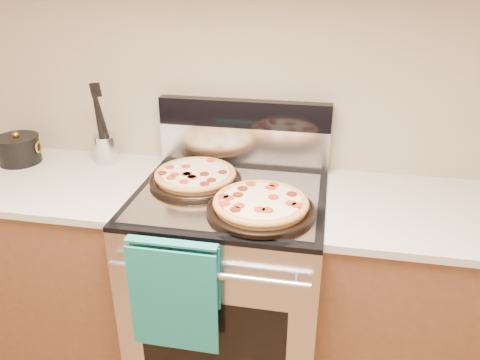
% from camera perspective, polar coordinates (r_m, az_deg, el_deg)
% --- Properties ---
extents(wall_back, '(4.00, 0.00, 4.00)m').
position_cam_1_polar(wall_back, '(2.05, 0.71, 13.50)').
color(wall_back, tan).
rests_on(wall_back, ground).
extents(range_body, '(0.76, 0.68, 0.90)m').
position_cam_1_polar(range_body, '(2.12, -1.15, -13.15)').
color(range_body, '#B7B7BC').
rests_on(range_body, ground).
extents(oven_window, '(0.56, 0.01, 0.40)m').
position_cam_1_polar(oven_window, '(1.87, -3.41, -19.34)').
color(oven_window, black).
rests_on(oven_window, range_body).
extents(cooktop, '(0.76, 0.68, 0.02)m').
position_cam_1_polar(cooktop, '(1.87, -1.27, -1.98)').
color(cooktop, black).
rests_on(cooktop, range_body).
extents(backsplash_lower, '(0.76, 0.06, 0.18)m').
position_cam_1_polar(backsplash_lower, '(2.11, 0.47, 4.20)').
color(backsplash_lower, silver).
rests_on(backsplash_lower, cooktop).
extents(backsplash_upper, '(0.76, 0.06, 0.12)m').
position_cam_1_polar(backsplash_upper, '(2.06, 0.49, 8.10)').
color(backsplash_upper, black).
rests_on(backsplash_upper, backsplash_lower).
extents(oven_handle, '(0.70, 0.03, 0.03)m').
position_cam_1_polar(oven_handle, '(1.62, -4.07, -11.39)').
color(oven_handle, silver).
rests_on(oven_handle, range_body).
extents(dish_towel, '(0.32, 0.05, 0.42)m').
position_cam_1_polar(dish_towel, '(1.71, -7.98, -13.56)').
color(dish_towel, '#16716A').
rests_on(dish_towel, oven_handle).
extents(foil_sheet, '(0.70, 0.55, 0.01)m').
position_cam_1_polar(foil_sheet, '(1.84, -1.47, -2.03)').
color(foil_sheet, gray).
rests_on(foil_sheet, cooktop).
extents(cabinet_left, '(1.00, 0.62, 0.88)m').
position_cam_1_polar(cabinet_left, '(2.45, -21.84, -9.58)').
color(cabinet_left, brown).
rests_on(cabinet_left, ground).
extents(countertop_left, '(1.02, 0.64, 0.03)m').
position_cam_1_polar(countertop_left, '(2.24, -23.67, 0.11)').
color(countertop_left, beige).
rests_on(countertop_left, cabinet_left).
extents(cabinet_right, '(1.00, 0.62, 0.88)m').
position_cam_1_polar(cabinet_right, '(2.18, 23.10, -14.57)').
color(cabinet_right, brown).
rests_on(cabinet_right, ground).
extents(countertop_right, '(1.02, 0.64, 0.03)m').
position_cam_1_polar(countertop_right, '(1.94, 25.32, -4.01)').
color(countertop_right, beige).
rests_on(countertop_right, cabinet_right).
extents(pepperoni_pizza_back, '(0.47, 0.47, 0.05)m').
position_cam_1_polar(pepperoni_pizza_back, '(1.95, -5.44, 0.43)').
color(pepperoni_pizza_back, '#B57037').
rests_on(pepperoni_pizza_back, foil_sheet).
extents(pepperoni_pizza_front, '(0.45, 0.45, 0.05)m').
position_cam_1_polar(pepperoni_pizza_front, '(1.71, 2.54, -3.08)').
color(pepperoni_pizza_front, '#B57037').
rests_on(pepperoni_pizza_front, foil_sheet).
extents(utensil_crock, '(0.12, 0.12, 0.13)m').
position_cam_1_polar(utensil_crock, '(2.26, -15.98, 3.67)').
color(utensil_crock, silver).
rests_on(utensil_crock, countertop_left).
extents(saucepan, '(0.21, 0.21, 0.12)m').
position_cam_1_polar(saucepan, '(2.40, -25.36, 3.26)').
color(saucepan, black).
rests_on(saucepan, countertop_left).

